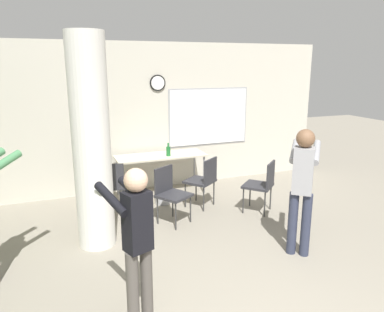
% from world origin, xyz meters
% --- Properties ---
extents(wall_back, '(8.00, 0.15, 2.80)m').
position_xyz_m(wall_back, '(0.03, 5.06, 1.40)').
color(wall_back, beige).
rests_on(wall_back, ground_plane).
extents(support_pillar, '(0.49, 0.49, 2.80)m').
position_xyz_m(support_pillar, '(-1.01, 2.95, 1.40)').
color(support_pillar, silver).
rests_on(support_pillar, ground_plane).
extents(folding_table, '(1.67, 0.61, 0.75)m').
position_xyz_m(folding_table, '(0.39, 4.58, 0.70)').
color(folding_table, beige).
rests_on(folding_table, ground_plane).
extents(bottle_on_table, '(0.08, 0.08, 0.24)m').
position_xyz_m(bottle_on_table, '(0.51, 4.47, 0.85)').
color(bottle_on_table, '#1E6B2D').
rests_on(bottle_on_table, folding_table).
extents(waste_bin, '(0.26, 0.26, 0.34)m').
position_xyz_m(waste_bin, '(0.27, 4.08, 0.17)').
color(waste_bin, '#B2B2B7').
rests_on(waste_bin, ground_plane).
extents(chair_table_right, '(0.62, 0.62, 0.87)m').
position_xyz_m(chair_table_right, '(0.87, 3.67, 0.51)').
color(chair_table_right, '#2D2D33').
rests_on(chair_table_right, ground_plane).
extents(chair_table_left, '(0.54, 0.54, 0.87)m').
position_xyz_m(chair_table_left, '(-0.61, 3.98, 0.51)').
color(chair_table_left, '#2D2D33').
rests_on(chair_table_left, ground_plane).
extents(chair_mid_room, '(0.62, 0.62, 0.87)m').
position_xyz_m(chair_mid_room, '(1.67, 3.10, 0.51)').
color(chair_mid_room, '#2D2D33').
rests_on(chair_mid_room, ground_plane).
extents(chair_table_front, '(0.60, 0.60, 0.87)m').
position_xyz_m(chair_table_front, '(0.15, 3.27, 0.51)').
color(chair_table_front, '#2D2D33').
rests_on(chair_table_front, ground_plane).
extents(person_playing_front, '(0.48, 0.62, 1.54)m').
position_xyz_m(person_playing_front, '(-0.86, 1.15, 0.91)').
color(person_playing_front, '#514C47').
rests_on(person_playing_front, ground_plane).
extents(person_playing_side, '(0.61, 0.65, 1.64)m').
position_xyz_m(person_playing_side, '(1.38, 1.73, 0.97)').
color(person_playing_side, '#2D3347').
rests_on(person_playing_side, ground_plane).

